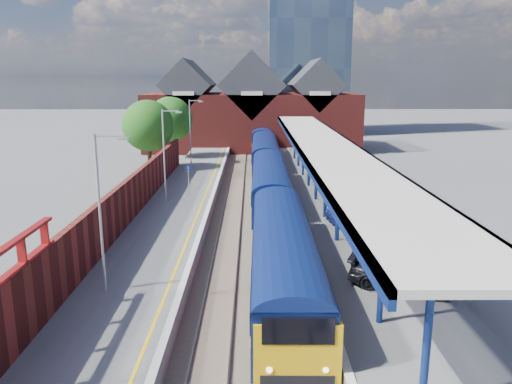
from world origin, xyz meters
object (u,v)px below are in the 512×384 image
platform_sign (188,176)px  train (267,165)px  lamp_post_c (166,150)px  lamp_post_b (103,204)px  parked_car_blue (364,214)px  lamp_post_d (191,129)px  parked_car_dark (401,274)px  parked_car_red (419,266)px  parked_car_silver (404,237)px

platform_sign → train: bearing=51.9°
train → lamp_post_c: bearing=-127.4°
lamp_post_b → parked_car_blue: 17.34m
lamp_post_d → platform_sign: bearing=-84.4°
platform_sign → parked_car_blue: size_ratio=0.52×
lamp_post_b → platform_sign: bearing=85.7°
lamp_post_b → lamp_post_c: (0.00, 16.00, 0.00)m
platform_sign → lamp_post_b: bearing=-94.3°
parked_car_dark → parked_car_blue: (0.52, 10.02, -0.01)m
lamp_post_b → parked_car_red: lamp_post_b is taller
platform_sign → parked_car_silver: platform_sign is taller
lamp_post_b → parked_car_silver: bearing=20.6°
train → lamp_post_b: bearing=-106.6°
lamp_post_d → lamp_post_c: bearing=-90.0°
train → parked_car_silver: train is taller
lamp_post_c → parked_car_blue: bearing=-23.1°
parked_car_red → parked_car_blue: 9.25m
train → lamp_post_b: size_ratio=9.42×
parked_car_blue → lamp_post_c: bearing=58.4°
train → parked_car_red: (6.32, -25.32, -0.36)m
parked_car_red → parked_car_blue: bearing=29.6°
platform_sign → parked_car_silver: size_ratio=0.63×
lamp_post_d → parked_car_red: 34.27m
parked_car_silver → parked_car_dark: 5.70m
platform_sign → parked_car_silver: 18.36m
lamp_post_d → train: bearing=-36.0°
lamp_post_c → platform_sign: size_ratio=2.80×
platform_sign → lamp_post_c: bearing=-124.3°
train → platform_sign: 10.55m
train → lamp_post_d: lamp_post_d is taller
parked_car_dark → parked_car_blue: size_ratio=0.97×
lamp_post_d → parked_car_red: size_ratio=1.56×
lamp_post_c → parked_car_dark: size_ratio=1.51×
parked_car_blue → train: bearing=11.2°
platform_sign → parked_car_blue: platform_sign is taller
train → parked_car_silver: bearing=-71.3°
parked_car_red → lamp_post_c: bearing=69.6°
train → lamp_post_d: (-7.86, 5.71, 2.87)m
train → lamp_post_d: size_ratio=9.42×
lamp_post_c → parked_car_dark: bearing=-50.4°
lamp_post_d → parked_car_red: (14.17, -31.03, -3.23)m
train → parked_car_dark: 26.64m
parked_car_red → lamp_post_b: bearing=120.2°
train → platform_sign: platform_sign is taller
platform_sign → parked_car_red: 21.33m
parked_car_red → parked_car_dark: size_ratio=0.97×
lamp_post_b → parked_car_blue: bearing=36.8°
lamp_post_c → parked_car_dark: lamp_post_c is taller
train → platform_sign: bearing=-128.1°
parked_car_red → parked_car_dark: (-1.07, -0.79, -0.09)m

